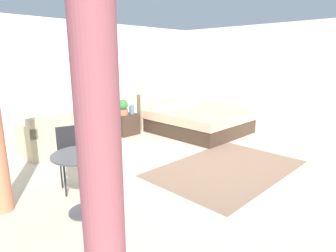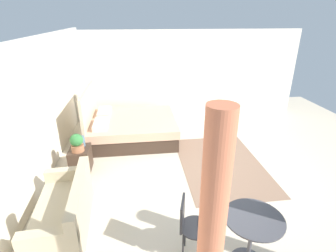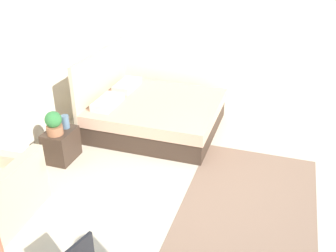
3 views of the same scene
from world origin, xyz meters
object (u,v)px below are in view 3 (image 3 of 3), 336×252
object	(u,v)px
bed	(153,113)
nightstand	(61,145)
vase	(65,122)
potted_plant	(54,123)

from	to	relation	value
bed	nightstand	world-z (taller)	bed
bed	vase	size ratio (longest dim) A/B	10.33
bed	nightstand	distance (m)	1.70
bed	vase	world-z (taller)	bed
nightstand	bed	bearing A→B (deg)	-35.33
potted_plant	vase	distance (m)	0.24
bed	potted_plant	bearing A→B (deg)	146.56
nightstand	potted_plant	distance (m)	0.44
nightstand	potted_plant	bearing A→B (deg)	-179.35
vase	nightstand	bearing A→B (deg)	158.64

